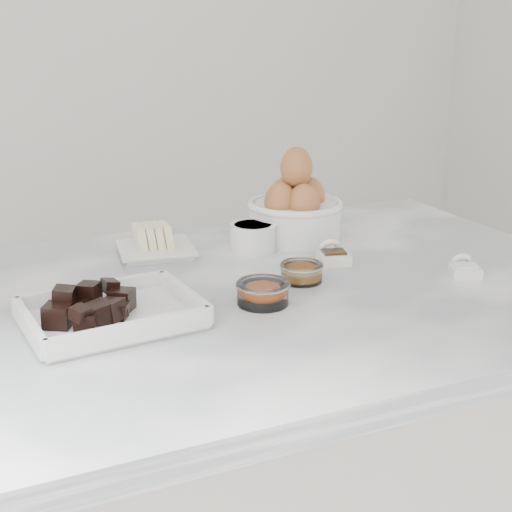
{
  "coord_description": "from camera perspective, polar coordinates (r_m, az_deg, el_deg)",
  "views": [
    {
      "loc": [
        -0.44,
        -1.0,
        1.35
      ],
      "look_at": [
        0.02,
        0.03,
        0.98
      ],
      "focal_mm": 50.0,
      "sensor_mm": 36.0,
      "label": 1
    }
  ],
  "objects": [
    {
      "name": "honey_bowl",
      "position": [
        1.18,
        3.65,
        -1.27
      ],
      "size": [
        0.07,
        0.07,
        0.03
      ],
      "color": "white",
      "rests_on": "marble_slab"
    },
    {
      "name": "butter_plate",
      "position": [
        1.33,
        -8.13,
        0.97
      ],
      "size": [
        0.15,
        0.15,
        0.06
      ],
      "color": "white",
      "rests_on": "marble_slab"
    },
    {
      "name": "chocolate_dish",
      "position": [
        1.03,
        -11.53,
        -4.04
      ],
      "size": [
        0.26,
        0.2,
        0.06
      ],
      "color": "white",
      "rests_on": "marble_slab"
    },
    {
      "name": "sugar_ramekin",
      "position": [
        1.34,
        -0.25,
        1.59
      ],
      "size": [
        0.09,
        0.09,
        0.05
      ],
      "color": "white",
      "rests_on": "marble_slab"
    },
    {
      "name": "marble_slab",
      "position": [
        1.17,
        -0.29,
        -3.33
      ],
      "size": [
        1.2,
        0.8,
        0.04
      ],
      "primitive_type": "cube",
      "color": "white",
      "rests_on": "cabinet"
    },
    {
      "name": "salt_spoon",
      "position": [
        1.26,
        16.32,
        -0.96
      ],
      "size": [
        0.06,
        0.07,
        0.04
      ],
      "color": "white",
      "rests_on": "marble_slab"
    },
    {
      "name": "zest_bowl",
      "position": [
        1.08,
        0.55,
        -2.88
      ],
      "size": [
        0.08,
        0.08,
        0.04
      ],
      "color": "white",
      "rests_on": "marble_slab"
    },
    {
      "name": "egg_bowl",
      "position": [
        1.41,
        3.15,
        3.74
      ],
      "size": [
        0.19,
        0.19,
        0.18
      ],
      "color": "white",
      "rests_on": "marble_slab"
    },
    {
      "name": "vanilla_spoon",
      "position": [
        1.28,
        6.16,
        0.09
      ],
      "size": [
        0.07,
        0.08,
        0.04
      ],
      "color": "white",
      "rests_on": "marble_slab"
    }
  ]
}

